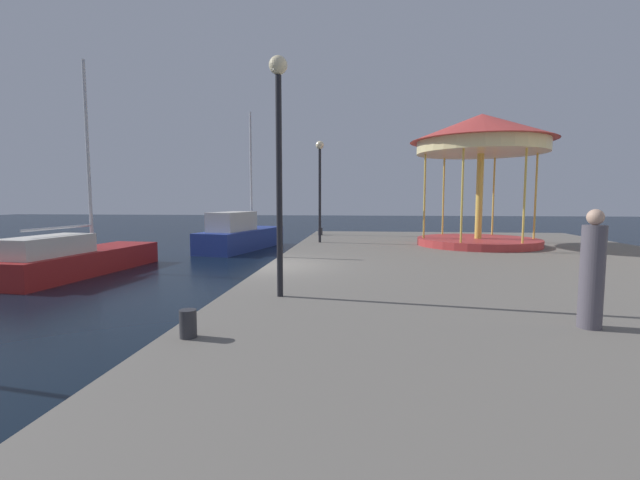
# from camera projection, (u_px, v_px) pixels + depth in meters

# --- Properties ---
(ground_plane) EXTENTS (120.00, 120.00, 0.00)m
(ground_plane) POSITION_uv_depth(u_px,v_px,m) (267.00, 291.00, 12.94)
(ground_plane) COLOR black
(quay_dock) EXTENTS (14.28, 27.22, 0.80)m
(quay_dock) POSITION_uv_depth(u_px,v_px,m) (515.00, 283.00, 12.18)
(quay_dock) COLOR slate
(quay_dock) RESTS_ON ground
(sailboat_red) EXTENTS (2.58, 6.98, 7.85)m
(sailboat_red) POSITION_uv_depth(u_px,v_px,m) (76.00, 259.00, 15.64)
(sailboat_red) COLOR maroon
(sailboat_red) RESTS_ON ground
(sailboat_blue) EXTENTS (3.38, 7.05, 7.62)m
(sailboat_blue) POSITION_uv_depth(u_px,v_px,m) (240.00, 235.00, 23.50)
(sailboat_blue) COLOR navy
(sailboat_blue) RESTS_ON ground
(carousel) EXTENTS (5.80, 5.80, 5.44)m
(carousel) POSITION_uv_depth(u_px,v_px,m) (481.00, 147.00, 17.84)
(carousel) COLOR #B23333
(carousel) RESTS_ON quay_dock
(lamp_post_near_edge) EXTENTS (0.36, 0.36, 4.69)m
(lamp_post_near_edge) POSITION_uv_depth(u_px,v_px,m) (279.00, 136.00, 8.40)
(lamp_post_near_edge) COLOR black
(lamp_post_near_edge) RESTS_ON quay_dock
(lamp_post_mid_promenade) EXTENTS (0.36, 0.36, 4.51)m
(lamp_post_mid_promenade) POSITION_uv_depth(u_px,v_px,m) (320.00, 174.00, 19.22)
(lamp_post_mid_promenade) COLOR black
(lamp_post_mid_promenade) RESTS_ON quay_dock
(bollard_center) EXTENTS (0.24, 0.24, 0.40)m
(bollard_center) POSITION_uv_depth(u_px,v_px,m) (320.00, 231.00, 23.41)
(bollard_center) COLOR #2D2D33
(bollard_center) RESTS_ON quay_dock
(bollard_north) EXTENTS (0.24, 0.24, 0.40)m
(bollard_north) POSITION_uv_depth(u_px,v_px,m) (188.00, 324.00, 6.09)
(bollard_north) COLOR #2D2D33
(bollard_north) RESTS_ON quay_dock
(person_mid_promenade) EXTENTS (0.34, 0.34, 1.80)m
(person_mid_promenade) POSITION_uv_depth(u_px,v_px,m) (592.00, 273.00, 6.49)
(person_mid_promenade) COLOR #514C56
(person_mid_promenade) RESTS_ON quay_dock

